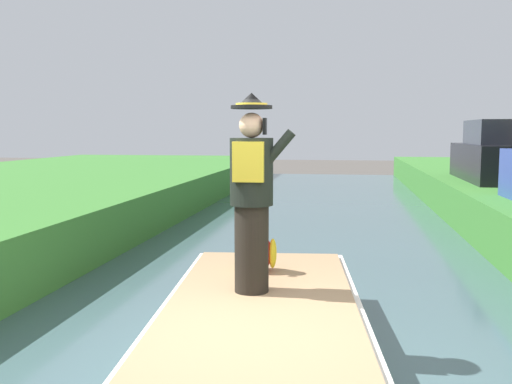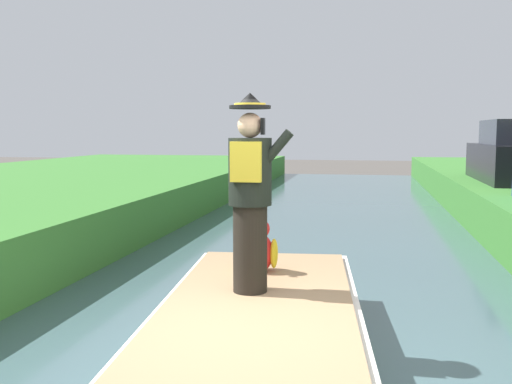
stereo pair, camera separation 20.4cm
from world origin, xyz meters
name	(u,v)px [view 2 (the right image)]	position (x,y,z in m)	size (l,w,h in m)	color
boat	(260,331)	(0.00, 0.70, 0.40)	(2.18, 4.35, 0.61)	silver
person_pirate	(250,194)	(-0.13, 0.91, 1.64)	(0.61, 0.42, 1.85)	black
parrot_plush	(261,249)	(-0.17, 1.68, 0.95)	(0.36, 0.34, 0.57)	red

